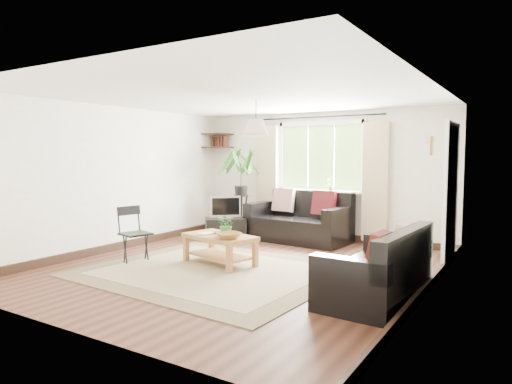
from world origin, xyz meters
The scene contains 24 objects.
floor centered at (0.00, 0.00, 0.00)m, with size 5.50×5.50×0.00m, color black.
ceiling centered at (0.00, 0.00, 2.40)m, with size 5.50×5.50×0.00m, color white.
wall_back centered at (0.00, 2.75, 1.20)m, with size 5.00×0.02×2.40m, color silver.
wall_front centered at (0.00, -2.75, 1.20)m, with size 5.00×0.02×2.40m, color silver.
wall_left centered at (-2.50, 0.00, 1.20)m, with size 0.02×5.50×2.40m, color silver.
wall_right centered at (2.50, 0.00, 1.20)m, with size 0.02×5.50×2.40m, color silver.
rug centered at (-0.20, -0.37, 0.01)m, with size 3.32×2.85×0.02m, color #C4B898.
window centered at (0.00, 2.71, 1.55)m, with size 2.50×0.16×2.16m, color white, non-canonical shape.
door centered at (2.47, 1.70, 1.00)m, with size 0.06×0.96×2.06m, color silver.
corner_shelf centered at (-2.25, 2.50, 1.89)m, with size 0.50×0.50×0.34m, color black, non-canonical shape.
pendant_lamp centered at (0.00, 0.40, 2.05)m, with size 0.36×0.36×0.54m, color beige, non-canonical shape.
wall_sconce centered at (2.43, 0.30, 1.74)m, with size 0.12×0.12×0.28m, color beige, non-canonical shape.
sofa_back centered at (-0.22, 2.22, 0.44)m, with size 1.86×0.93×0.88m, color black, non-canonical shape.
sofa_right centered at (2.04, -0.37, 0.38)m, with size 0.81×1.62×0.76m, color black, non-canonical shape.
coffee_table centered at (-0.37, -0.01, 0.22)m, with size 1.08×0.59×0.44m, color olive, non-canonical shape.
table_plant centered at (-0.26, 0.02, 0.59)m, with size 0.27×0.23×0.30m, color #275D25.
bowl centered at (-0.09, -0.18, 0.48)m, with size 0.33×0.33×0.08m, color olive.
book_a centered at (-0.66, -0.04, 0.45)m, with size 0.16×0.22×0.02m, color silver.
book_b centered at (-0.55, 0.16, 0.45)m, with size 0.17×0.23×0.02m, color brown.
tv_stand centered at (-1.48, 1.69, 0.20)m, with size 0.74×0.42×0.40m, color black.
tv centered at (-1.48, 1.69, 0.62)m, with size 0.57×0.19×0.44m, color #A5A5AA, non-canonical shape.
palm_stand centered at (-1.48, 2.23, 0.86)m, with size 0.67×0.67×1.73m, color black, non-canonical shape.
folding_chair centered at (-1.52, -0.54, 0.41)m, with size 0.43×0.43×0.83m, color black, non-canonical shape.
sill_plant centered at (0.25, 2.63, 1.06)m, with size 0.14×0.10×0.27m, color #2D6023.
Camera 1 is at (3.51, -5.28, 1.60)m, focal length 32.00 mm.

